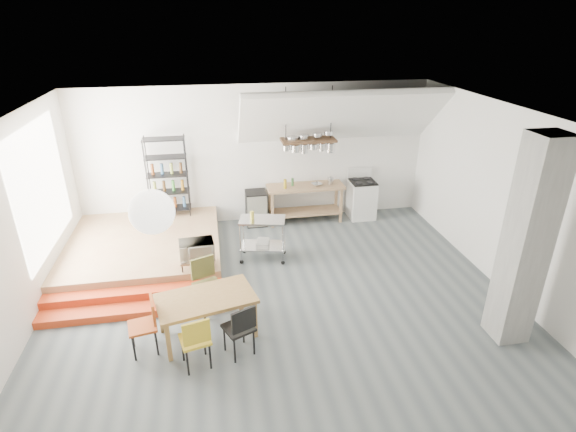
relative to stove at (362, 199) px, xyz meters
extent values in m
plane|color=#4E575B|center=(-2.50, -3.16, -0.48)|extent=(8.00, 8.00, 0.00)
cube|color=silver|center=(-2.50, 0.34, 1.12)|extent=(8.00, 0.04, 3.20)
cube|color=silver|center=(-6.50, -3.16, 1.12)|extent=(0.04, 7.00, 3.20)
cube|color=silver|center=(1.50, -3.16, 1.12)|extent=(0.04, 7.00, 3.20)
cube|color=white|center=(-2.50, -3.16, 2.72)|extent=(8.00, 7.00, 0.02)
cube|color=white|center=(-0.70, -0.26, 2.07)|extent=(4.40, 1.44, 1.32)
cube|color=white|center=(-6.48, -1.66, 1.32)|extent=(0.02, 2.50, 2.20)
cube|color=#936949|center=(-5.00, -1.16, -0.28)|extent=(3.00, 3.00, 0.40)
cube|color=#BF3916|center=(-5.00, -3.11, -0.41)|extent=(3.00, 0.35, 0.13)
cube|color=#BF3916|center=(-5.00, -2.76, -0.35)|extent=(3.00, 0.35, 0.27)
cube|color=gray|center=(0.80, -4.66, 1.12)|extent=(0.50, 0.50, 3.20)
cube|color=#936949|center=(-1.40, -0.01, 0.40)|extent=(1.80, 0.60, 0.06)
cube|color=#936949|center=(-1.40, -0.01, -0.23)|extent=(1.70, 0.55, 0.04)
cube|color=#936949|center=(-0.58, 0.21, -0.05)|extent=(0.06, 0.06, 0.86)
cube|color=#936949|center=(-2.22, 0.21, -0.05)|extent=(0.06, 0.06, 0.86)
cube|color=#936949|center=(-0.58, -0.23, -0.05)|extent=(0.06, 0.06, 0.86)
cube|color=#936949|center=(-2.22, -0.23, -0.05)|extent=(0.06, 0.06, 0.86)
cube|color=white|center=(0.00, -0.01, -0.03)|extent=(0.60, 0.60, 0.90)
cube|color=black|center=(0.00, -0.01, 0.44)|extent=(0.58, 0.58, 0.03)
cube|color=white|center=(0.00, 0.27, 0.57)|extent=(0.60, 0.05, 0.25)
cylinder|color=black|center=(0.14, 0.13, 0.46)|extent=(0.18, 0.18, 0.02)
cylinder|color=black|center=(-0.14, 0.13, 0.46)|extent=(0.18, 0.18, 0.02)
cylinder|color=black|center=(0.14, -0.15, 0.46)|extent=(0.18, 0.18, 0.02)
cylinder|color=black|center=(-0.14, -0.15, 0.46)|extent=(0.18, 0.18, 0.02)
cube|color=#3A2717|center=(-1.40, -0.21, 1.57)|extent=(1.20, 0.50, 0.05)
cylinder|color=black|center=(-1.90, -0.21, 2.14)|extent=(0.02, 0.02, 1.15)
cylinder|color=black|center=(-0.90, -0.21, 2.14)|extent=(0.02, 0.02, 1.15)
cylinder|color=silver|center=(-1.90, -0.26, 1.43)|extent=(0.16, 0.16, 0.12)
cylinder|color=silver|center=(-1.70, -0.26, 1.41)|extent=(0.20, 0.20, 0.16)
cylinder|color=silver|center=(-1.50, -0.26, 1.39)|extent=(0.16, 0.16, 0.20)
cylinder|color=silver|center=(-1.30, -0.26, 1.43)|extent=(0.20, 0.20, 0.12)
cylinder|color=silver|center=(-1.10, -0.26, 1.41)|extent=(0.16, 0.16, 0.16)
cylinder|color=silver|center=(-0.90, -0.26, 1.39)|extent=(0.20, 0.20, 0.20)
cylinder|color=black|center=(-4.08, 0.22, 0.82)|extent=(0.02, 0.02, 1.80)
cylinder|color=black|center=(-4.92, 0.22, 0.82)|extent=(0.02, 0.02, 1.80)
cylinder|color=black|center=(-4.08, -0.14, 0.82)|extent=(0.02, 0.02, 1.80)
cylinder|color=black|center=(-4.92, -0.14, 0.82)|extent=(0.02, 0.02, 1.80)
cube|color=black|center=(-4.50, 0.04, 0.07)|extent=(0.88, 0.38, 0.02)
cube|color=black|center=(-4.50, 0.04, 0.47)|extent=(0.88, 0.38, 0.02)
cube|color=black|center=(-4.50, 0.04, 0.87)|extent=(0.88, 0.38, 0.02)
cube|color=black|center=(-4.50, 0.04, 1.27)|extent=(0.88, 0.38, 0.02)
cube|color=black|center=(-4.50, 0.04, 1.67)|extent=(0.88, 0.38, 0.03)
cylinder|color=#3A8C38|center=(-4.50, 0.04, 0.21)|extent=(0.07, 0.07, 0.24)
cylinder|color=#986519|center=(-4.50, 0.04, 0.61)|extent=(0.07, 0.07, 0.24)
cylinder|color=brown|center=(-4.50, 0.04, 1.01)|extent=(0.07, 0.07, 0.24)
cube|color=#936949|center=(-3.90, -2.41, 0.07)|extent=(0.60, 0.40, 0.03)
cylinder|color=black|center=(-3.63, -2.24, -0.01)|extent=(0.02, 0.02, 0.13)
cylinder|color=black|center=(-4.17, -2.24, -0.01)|extent=(0.02, 0.02, 0.13)
cylinder|color=black|center=(-3.63, -2.58, -0.01)|extent=(0.02, 0.02, 0.13)
cylinder|color=black|center=(-4.17, -2.58, -0.01)|extent=(0.02, 0.02, 0.13)
sphere|color=white|center=(-4.35, -3.99, 1.72)|extent=(0.60, 0.60, 0.60)
cube|color=olive|center=(-3.76, -3.85, 0.18)|extent=(1.60, 1.13, 0.05)
cube|color=olive|center=(-3.21, -3.36, -0.16)|extent=(0.08, 0.08, 0.63)
cube|color=olive|center=(-4.48, -3.67, -0.16)|extent=(0.08, 0.08, 0.63)
cube|color=olive|center=(-3.05, -4.03, -0.16)|extent=(0.08, 0.08, 0.63)
cube|color=olive|center=(-4.32, -4.34, -0.16)|extent=(0.08, 0.08, 0.63)
cube|color=gold|center=(-3.93, -4.50, -0.03)|extent=(0.48, 0.48, 0.04)
cube|color=gold|center=(-3.89, -4.67, 0.21)|extent=(0.38, 0.13, 0.35)
cylinder|color=black|center=(-4.05, -4.69, -0.26)|extent=(0.03, 0.03, 0.44)
cylinder|color=black|center=(-3.74, -4.61, -0.26)|extent=(0.03, 0.03, 0.44)
cylinder|color=black|center=(-4.13, -4.38, -0.26)|extent=(0.03, 0.03, 0.44)
cylinder|color=black|center=(-3.82, -4.30, -0.26)|extent=(0.03, 0.03, 0.44)
cube|color=black|center=(-3.32, -4.35, -0.04)|extent=(0.52, 0.52, 0.04)
cube|color=black|center=(-3.24, -4.51, 0.21)|extent=(0.36, 0.19, 0.35)
cylinder|color=black|center=(-3.40, -4.56, -0.26)|extent=(0.03, 0.03, 0.44)
cylinder|color=black|center=(-3.11, -4.43, -0.26)|extent=(0.03, 0.03, 0.44)
cylinder|color=black|center=(-3.53, -4.27, -0.26)|extent=(0.03, 0.03, 0.44)
cylinder|color=black|center=(-3.24, -4.14, -0.26)|extent=(0.03, 0.03, 0.44)
cube|color=brown|center=(-3.72, -3.23, 0.00)|extent=(0.56, 0.56, 0.04)
cube|color=brown|center=(-3.80, -3.06, 0.27)|extent=(0.39, 0.20, 0.37)
cylinder|color=black|center=(-3.63, -3.01, -0.25)|extent=(0.03, 0.03, 0.47)
cylinder|color=black|center=(-3.95, -3.14, -0.25)|extent=(0.03, 0.03, 0.47)
cylinder|color=black|center=(-3.50, -3.33, -0.25)|extent=(0.03, 0.03, 0.47)
cylinder|color=black|center=(-3.82, -3.46, -0.25)|extent=(0.03, 0.03, 0.47)
cube|color=#AE4618|center=(-4.69, -4.07, -0.04)|extent=(0.47, 0.47, 0.04)
cube|color=#AE4618|center=(-4.51, -4.04, 0.21)|extent=(0.11, 0.38, 0.35)
cylinder|color=black|center=(-4.50, -4.20, -0.26)|extent=(0.03, 0.03, 0.44)
cylinder|color=black|center=(-4.56, -3.89, -0.26)|extent=(0.03, 0.03, 0.44)
cylinder|color=black|center=(-4.81, -4.26, -0.26)|extent=(0.03, 0.03, 0.44)
cylinder|color=black|center=(-4.87, -3.95, -0.26)|extent=(0.03, 0.03, 0.44)
cube|color=silver|center=(-2.62, -1.64, 0.39)|extent=(0.98, 0.68, 0.04)
cube|color=silver|center=(-2.62, -1.64, -0.18)|extent=(0.98, 0.68, 0.03)
cylinder|color=silver|center=(-2.17, -1.52, -0.04)|extent=(0.03, 0.03, 0.85)
sphere|color=black|center=(-2.17, -1.52, -0.44)|extent=(0.08, 0.08, 0.08)
cylinder|color=silver|center=(-2.98, -1.34, -0.04)|extent=(0.03, 0.03, 0.85)
sphere|color=black|center=(-2.98, -1.34, -0.44)|extent=(0.08, 0.08, 0.08)
cylinder|color=silver|center=(-2.26, -1.95, -0.04)|extent=(0.03, 0.03, 0.85)
sphere|color=black|center=(-2.26, -1.95, -0.44)|extent=(0.08, 0.08, 0.08)
cylinder|color=silver|center=(-3.08, -1.77, -0.04)|extent=(0.03, 0.03, 0.85)
sphere|color=black|center=(-3.08, -1.77, -0.44)|extent=(0.08, 0.08, 0.08)
cube|color=black|center=(-2.57, 0.04, -0.07)|extent=(0.48, 0.48, 0.82)
imported|color=beige|center=(-3.90, -2.41, 0.25)|extent=(0.64, 0.46, 0.33)
imported|color=silver|center=(-1.15, -0.06, 0.46)|extent=(0.30, 0.30, 0.06)
camera|label=1|loc=(-3.53, -9.62, 4.11)|focal=28.00mm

